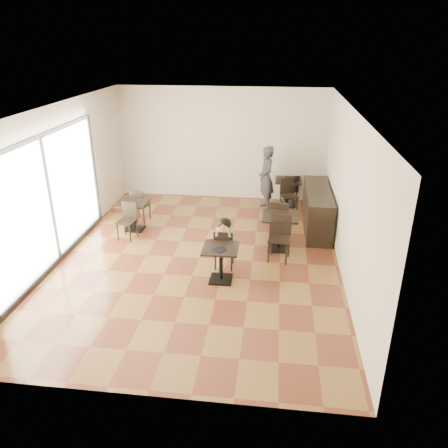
% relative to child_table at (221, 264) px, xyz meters
% --- Properties ---
extents(floor, '(6.00, 8.00, 0.01)m').
position_rel_child_table_xyz_m(floor, '(-0.60, 0.86, -0.36)').
color(floor, brown).
rests_on(floor, ground).
extents(ceiling, '(6.00, 8.00, 0.01)m').
position_rel_child_table_xyz_m(ceiling, '(-0.60, 0.86, 2.84)').
color(ceiling, white).
rests_on(ceiling, floor).
extents(wall_back, '(6.00, 0.01, 3.20)m').
position_rel_child_table_xyz_m(wall_back, '(-0.60, 4.86, 1.24)').
color(wall_back, beige).
rests_on(wall_back, floor).
extents(wall_front, '(6.00, 0.01, 3.20)m').
position_rel_child_table_xyz_m(wall_front, '(-0.60, -3.14, 1.24)').
color(wall_front, beige).
rests_on(wall_front, floor).
extents(wall_left, '(0.01, 8.00, 3.20)m').
position_rel_child_table_xyz_m(wall_left, '(-3.60, 0.86, 1.24)').
color(wall_left, beige).
rests_on(wall_left, floor).
extents(wall_right, '(0.01, 8.00, 3.20)m').
position_rel_child_table_xyz_m(wall_right, '(2.40, 0.86, 1.24)').
color(wall_right, beige).
rests_on(wall_right, floor).
extents(storefront_window, '(0.04, 4.50, 2.60)m').
position_rel_child_table_xyz_m(storefront_window, '(-3.57, 0.36, 1.04)').
color(storefront_window, white).
rests_on(storefront_window, floor).
extents(child_table, '(0.69, 0.69, 0.73)m').
position_rel_child_table_xyz_m(child_table, '(0.00, 0.00, 0.00)').
color(child_table, black).
rests_on(child_table, floor).
extents(child_chair, '(0.39, 0.39, 0.87)m').
position_rel_child_table_xyz_m(child_chair, '(0.00, 0.55, 0.07)').
color(child_chair, black).
rests_on(child_chair, floor).
extents(child, '(0.39, 0.55, 1.10)m').
position_rel_child_table_xyz_m(child, '(0.00, 0.55, 0.19)').
color(child, slate).
rests_on(child, child_chair).
extents(plate, '(0.25, 0.25, 0.01)m').
position_rel_child_table_xyz_m(plate, '(0.00, -0.10, 0.37)').
color(plate, black).
rests_on(plate, child_table).
extents(pizza_slice, '(0.26, 0.20, 0.06)m').
position_rel_child_table_xyz_m(pizza_slice, '(0.00, 0.36, 0.59)').
color(pizza_slice, '#ECBD7D').
rests_on(pizza_slice, child).
extents(adult_patron, '(0.60, 0.74, 1.76)m').
position_rel_child_table_xyz_m(adult_patron, '(0.73, 4.08, 0.52)').
color(adult_patron, '#37373C').
rests_on(adult_patron, floor).
extents(cafe_table_mid, '(0.88, 0.88, 0.82)m').
position_rel_child_table_xyz_m(cafe_table_mid, '(1.12, 1.55, 0.04)').
color(cafe_table_mid, black).
rests_on(cafe_table_mid, floor).
extents(cafe_table_left, '(0.81, 0.81, 0.73)m').
position_rel_child_table_xyz_m(cafe_table_left, '(-2.46, 2.20, 0.00)').
color(cafe_table_left, black).
rests_on(cafe_table_left, floor).
extents(cafe_table_back, '(0.91, 0.91, 0.77)m').
position_rel_child_table_xyz_m(cafe_table_back, '(1.34, 4.36, 0.02)').
color(cafe_table_back, black).
rests_on(cafe_table_back, floor).
extents(chair_mid_a, '(0.50, 0.50, 0.98)m').
position_rel_child_table_xyz_m(chair_mid_a, '(1.12, 2.10, 0.13)').
color(chair_mid_a, black).
rests_on(chair_mid_a, floor).
extents(chair_mid_b, '(0.50, 0.50, 0.98)m').
position_rel_child_table_xyz_m(chair_mid_b, '(1.12, 1.00, 0.13)').
color(chair_mid_b, black).
rests_on(chair_mid_b, floor).
extents(chair_left_a, '(0.46, 0.46, 0.87)m').
position_rel_child_table_xyz_m(chair_left_a, '(-2.46, 2.75, 0.07)').
color(chair_left_a, black).
rests_on(chair_left_a, floor).
extents(chair_left_b, '(0.46, 0.46, 0.87)m').
position_rel_child_table_xyz_m(chair_left_b, '(-2.46, 1.65, 0.07)').
color(chair_left_b, black).
rests_on(chair_left_b, floor).
extents(chair_back_a, '(0.52, 0.52, 0.92)m').
position_rel_child_table_xyz_m(chair_back_a, '(1.38, 4.36, 0.10)').
color(chair_back_a, black).
rests_on(chair_back_a, floor).
extents(chair_back_b, '(0.52, 0.52, 0.92)m').
position_rel_child_table_xyz_m(chair_back_b, '(1.38, 3.83, 0.10)').
color(chair_back_b, black).
rests_on(chair_back_b, floor).
extents(service_counter, '(0.60, 2.40, 1.00)m').
position_rel_child_table_xyz_m(service_counter, '(2.05, 2.86, 0.14)').
color(service_counter, black).
rests_on(service_counter, floor).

